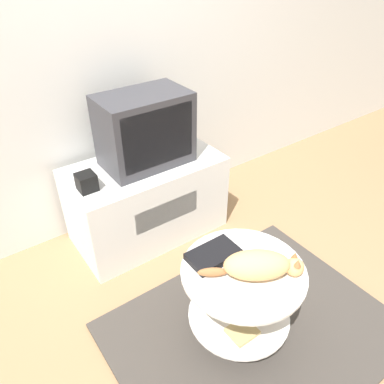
# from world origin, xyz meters

# --- Properties ---
(ground_plane) EXTENTS (12.00, 12.00, 0.00)m
(ground_plane) POSITION_xyz_m (0.00, 0.00, 0.00)
(ground_plane) COLOR #93704C
(wall_back) EXTENTS (8.00, 0.05, 2.60)m
(wall_back) POSITION_xyz_m (0.00, 1.49, 1.30)
(wall_back) COLOR silver
(wall_back) RESTS_ON ground_plane
(rug) EXTENTS (1.53, 1.19, 0.02)m
(rug) POSITION_xyz_m (0.00, 0.00, 0.01)
(rug) COLOR #3D3833
(rug) RESTS_ON ground_plane
(tv_stand) EXTENTS (1.06, 0.56, 0.59)m
(tv_stand) POSITION_xyz_m (-0.03, 1.12, 0.30)
(tv_stand) COLOR silver
(tv_stand) RESTS_ON ground_plane
(tv) EXTENTS (0.58, 0.36, 0.48)m
(tv) POSITION_xyz_m (-0.00, 1.13, 0.83)
(tv) COLOR #333338
(tv) RESTS_ON tv_stand
(speaker) EXTENTS (0.11, 0.11, 0.11)m
(speaker) POSITION_xyz_m (-0.47, 1.05, 0.65)
(speaker) COLOR black
(speaker) RESTS_ON tv_stand
(coffee_table) EXTENTS (0.63, 0.63, 0.49)m
(coffee_table) POSITION_xyz_m (-0.08, 0.05, 0.34)
(coffee_table) COLOR #B2B2B7
(coffee_table) RESTS_ON rug
(dvd_box) EXTENTS (0.26, 0.16, 0.04)m
(dvd_box) POSITION_xyz_m (-0.15, 0.21, 0.53)
(dvd_box) COLOR black
(dvd_box) RESTS_ON coffee_table
(cat) EXTENTS (0.45, 0.33, 0.14)m
(cat) POSITION_xyz_m (-0.05, -0.02, 0.58)
(cat) COLOR tan
(cat) RESTS_ON coffee_table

